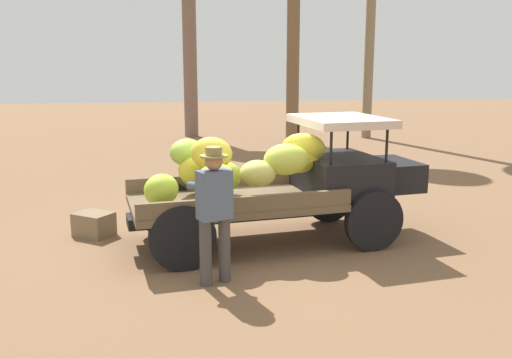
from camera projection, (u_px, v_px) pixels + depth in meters
The scene contains 4 objects.
ground_plane at pixel (237, 246), 8.54m from camera, with size 60.00×60.00×0.00m, color brown.
truck at pixel (286, 180), 8.60m from camera, with size 4.61×2.29×1.89m.
farmer at pixel (214, 207), 6.95m from camera, with size 0.56×0.52×1.72m.
wooden_crate at pixel (94, 224), 9.03m from camera, with size 0.56×0.44×0.37m, color #7D684C.
Camera 1 is at (-0.86, -8.11, 2.74)m, focal length 40.04 mm.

